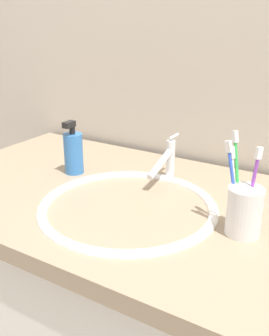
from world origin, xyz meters
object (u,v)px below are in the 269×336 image
toothbrush_cup (244,211)px  toothbrush_purple (253,184)px  toothbrush_blue (233,180)px  soap_dispenser (73,152)px  faucet (167,160)px  toothbrush_green (237,175)px  toothbrush_white (233,183)px

toothbrush_cup → toothbrush_purple: bearing=67.1°
toothbrush_blue → soap_dispenser: toothbrush_blue is taller
faucet → toothbrush_purple: 0.32m
soap_dispenser → toothbrush_purple: bearing=-7.4°
faucet → toothbrush_green: size_ratio=0.79×
toothbrush_white → toothbrush_blue: size_ratio=0.93×
soap_dispenser → toothbrush_cup: bearing=-9.2°
faucet → toothbrush_purple: toothbrush_purple is taller
faucet → toothbrush_white: 0.29m
toothbrush_purple → soap_dispenser: bearing=172.6°
toothbrush_cup → toothbrush_white: size_ratio=0.59×
faucet → toothbrush_cup: 0.32m
toothbrush_white → toothbrush_green: size_ratio=0.85×
toothbrush_cup → toothbrush_purple: (0.01, 0.02, 0.06)m
toothbrush_cup → toothbrush_white: toothbrush_white is taller
faucet → toothbrush_blue: toothbrush_blue is taller
toothbrush_green → soap_dispenser: toothbrush_green is taller
toothbrush_cup → soap_dispenser: soap_dispenser is taller
faucet → soap_dispenser: size_ratio=1.04×
faucet → toothbrush_white: size_ratio=0.92×
toothbrush_blue → toothbrush_purple: (0.04, 0.01, -0.00)m
faucet → toothbrush_white: (0.23, -0.16, 0.05)m
toothbrush_green → toothbrush_purple: toothbrush_green is taller
toothbrush_green → toothbrush_blue: toothbrush_green is taller
toothbrush_cup → toothbrush_blue: (-0.03, 0.01, 0.06)m
toothbrush_cup → toothbrush_white: (-0.03, 0.01, 0.05)m
toothbrush_cup → toothbrush_purple: 0.06m
toothbrush_purple → soap_dispenser: toothbrush_purple is taller
toothbrush_white → toothbrush_purple: toothbrush_purple is taller
toothbrush_purple → toothbrush_cup: bearing=-112.9°
faucet → toothbrush_white: bearing=-34.8°
faucet → toothbrush_purple: bearing=-30.1°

